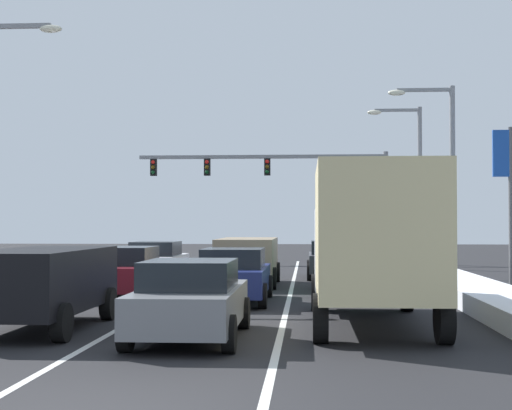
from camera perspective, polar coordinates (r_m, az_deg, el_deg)
ground_plane at (r=23.10m, az=-1.82°, el=-6.83°), size 120.00×120.00×0.00m
lane_stripe_between_right_lane_and_center_lane at (r=26.46m, az=2.61°, el=-6.12°), size 0.14×38.23×0.01m
lane_stripe_between_center_lane_and_left_lane at (r=26.75m, az=-4.74°, el=-6.06°), size 0.14×38.23×0.01m
snow_bank_right_shoulder at (r=26.86m, az=14.03°, el=-5.50°), size 1.83×38.23×0.49m
snow_bank_left_shoulder at (r=28.00m, az=-15.57°, el=-5.11°), size 2.04×38.23×0.69m
box_truck_right_lane_nearest at (r=16.92m, az=8.39°, el=-2.37°), size 2.53×7.20×3.36m
suv_green_right_lane_second at (r=24.95m, az=6.74°, el=-4.07°), size 2.16×4.90×1.67m
sedan_charcoal_right_lane_third at (r=31.66m, az=5.55°, el=-3.95°), size 2.00×4.50×1.51m
sedan_gray_center_lane_nearest at (r=14.98m, az=-4.80°, el=-6.87°), size 2.00×4.50×1.51m
sedan_navy_center_lane_second at (r=21.85m, az=-1.63°, el=-5.13°), size 2.00×4.50×1.51m
suv_tan_center_lane_third at (r=27.85m, az=-0.61°, el=-3.80°), size 2.16×4.90×1.67m
suv_black_left_lane_nearest at (r=16.87m, az=-15.33°, el=-5.35°), size 2.16×4.90×1.67m
sedan_maroon_left_lane_second at (r=23.72m, az=-9.46°, el=-4.81°), size 2.00×4.50×1.51m
sedan_white_left_lane_third at (r=30.19m, az=-7.27°, el=-4.07°), size 2.00×4.50×1.51m
traffic_light_gantry at (r=43.82m, az=2.55°, el=2.16°), size 14.00×0.47×6.20m
street_lamp_right_mid at (r=32.13m, az=13.47°, el=3.05°), size 2.66×0.36×7.71m
street_lamp_right_far at (r=38.95m, az=11.32°, el=2.43°), size 2.66×0.36×7.91m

